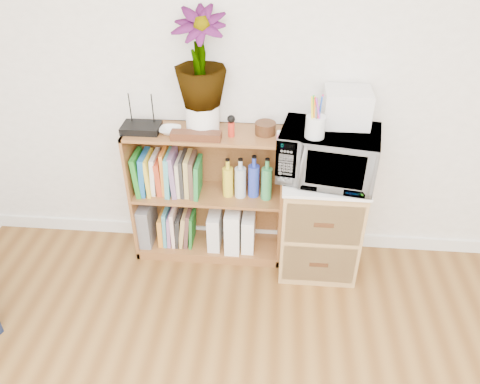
# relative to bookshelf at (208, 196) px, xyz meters

# --- Properties ---
(skirting_board) EXTENTS (4.00, 0.02, 0.10)m
(skirting_board) POSITION_rel_bookshelf_xyz_m (0.35, 0.14, -0.42)
(skirting_board) COLOR white
(skirting_board) RESTS_ON ground
(bookshelf) EXTENTS (1.00, 0.30, 0.95)m
(bookshelf) POSITION_rel_bookshelf_xyz_m (0.00, 0.00, 0.00)
(bookshelf) COLOR brown
(bookshelf) RESTS_ON ground
(wicker_unit) EXTENTS (0.50, 0.45, 0.70)m
(wicker_unit) POSITION_rel_bookshelf_xyz_m (0.75, -0.08, -0.12)
(wicker_unit) COLOR #9E7542
(wicker_unit) RESTS_ON ground
(microwave) EXTENTS (0.62, 0.47, 0.31)m
(microwave) POSITION_rel_bookshelf_xyz_m (0.75, -0.08, 0.40)
(microwave) COLOR silver
(microwave) RESTS_ON wicker_unit
(pen_cup) EXTENTS (0.11, 0.11, 0.12)m
(pen_cup) POSITION_rel_bookshelf_xyz_m (0.65, -0.17, 0.62)
(pen_cup) COLOR silver
(pen_cup) RESTS_ON microwave
(small_appliance) EXTENTS (0.27, 0.22, 0.21)m
(small_appliance) POSITION_rel_bookshelf_xyz_m (0.84, 0.01, 0.66)
(small_appliance) COLOR silver
(small_appliance) RESTS_ON microwave
(router) EXTENTS (0.23, 0.16, 0.04)m
(router) POSITION_rel_bookshelf_xyz_m (-0.39, -0.02, 0.50)
(router) COLOR black
(router) RESTS_ON bookshelf
(white_bowl) EXTENTS (0.13, 0.13, 0.03)m
(white_bowl) POSITION_rel_bookshelf_xyz_m (-0.21, -0.03, 0.49)
(white_bowl) COLOR silver
(white_bowl) RESTS_ON bookshelf
(plant_pot) EXTENTS (0.20, 0.20, 0.17)m
(plant_pot) POSITION_rel_bookshelf_xyz_m (-0.01, 0.02, 0.56)
(plant_pot) COLOR white
(plant_pot) RESTS_ON bookshelf
(potted_plant) EXTENTS (0.31, 0.31, 0.55)m
(potted_plant) POSITION_rel_bookshelf_xyz_m (-0.01, 0.02, 0.92)
(potted_plant) COLOR #39702C
(potted_plant) RESTS_ON plant_pot
(trinket_box) EXTENTS (0.30, 0.08, 0.05)m
(trinket_box) POSITION_rel_bookshelf_xyz_m (-0.04, -0.10, 0.50)
(trinket_box) COLOR #3C1C10
(trinket_box) RESTS_ON bookshelf
(kokeshi_doll) EXTENTS (0.04, 0.04, 0.09)m
(kokeshi_doll) POSITION_rel_bookshelf_xyz_m (0.17, -0.04, 0.52)
(kokeshi_doll) COLOR red
(kokeshi_doll) RESTS_ON bookshelf
(wooden_bowl) EXTENTS (0.13, 0.13, 0.07)m
(wooden_bowl) POSITION_rel_bookshelf_xyz_m (0.37, 0.01, 0.51)
(wooden_bowl) COLOR #35210E
(wooden_bowl) RESTS_ON bookshelf
(paint_jars) EXTENTS (0.10, 0.04, 0.05)m
(paint_jars) POSITION_rel_bookshelf_xyz_m (0.49, -0.09, 0.50)
(paint_jars) COLOR pink
(paint_jars) RESTS_ON bookshelf
(file_box) EXTENTS (0.09, 0.25, 0.31)m
(file_box) POSITION_rel_bookshelf_xyz_m (-0.44, 0.00, -0.25)
(file_box) COLOR slate
(file_box) RESTS_ON bookshelf
(magazine_holder_left) EXTENTS (0.08, 0.21, 0.27)m
(magazine_holder_left) POSITION_rel_bookshelf_xyz_m (0.04, -0.01, -0.27)
(magazine_holder_left) COLOR silver
(magazine_holder_left) RESTS_ON bookshelf
(magazine_holder_mid) EXTENTS (0.10, 0.26, 0.32)m
(magazine_holder_mid) POSITION_rel_bookshelf_xyz_m (0.17, -0.01, -0.24)
(magazine_holder_mid) COLOR white
(magazine_holder_mid) RESTS_ON bookshelf
(magazine_holder_right) EXTENTS (0.08, 0.21, 0.26)m
(magazine_holder_right) POSITION_rel_bookshelf_xyz_m (0.28, -0.01, -0.27)
(magazine_holder_right) COLOR white
(magazine_holder_right) RESTS_ON bookshelf
(cookbooks) EXTENTS (0.43, 0.20, 0.31)m
(cookbooks) POSITION_rel_bookshelf_xyz_m (-0.25, 0.00, 0.16)
(cookbooks) COLOR #217D22
(cookbooks) RESTS_ON bookshelf
(liquor_bottles) EXTENTS (0.48, 0.07, 0.29)m
(liquor_bottles) POSITION_rel_bookshelf_xyz_m (0.34, 0.00, 0.16)
(liquor_bottles) COLOR gold
(liquor_bottles) RESTS_ON bookshelf
(lower_books) EXTENTS (0.25, 0.19, 0.28)m
(lower_books) POSITION_rel_bookshelf_xyz_m (-0.23, 0.00, -0.28)
(lower_books) COLOR orange
(lower_books) RESTS_ON bookshelf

